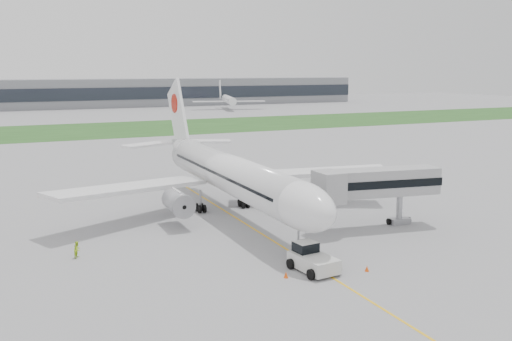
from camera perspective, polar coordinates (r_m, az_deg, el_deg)
name	(u,v)px	position (r m, az deg, el deg)	size (l,w,h in m)	color
ground	(242,222)	(73.13, -1.39, -5.14)	(600.00, 600.00, 0.00)	#939396
apron_markings	(258,232)	(68.72, 0.24, -6.15)	(70.00, 70.00, 0.04)	yellow
grass_strip	(95,130)	(188.00, -15.83, 3.91)	(600.00, 50.00, 0.02)	#224A1B
terminal_building	(59,94)	(296.38, -19.14, 7.25)	(320.00, 22.30, 14.00)	gray
airliner	(228,172)	(76.27, -2.84, -0.15)	(48.13, 53.95, 17.88)	white
pushback_tug	(311,258)	(56.09, 5.56, -8.73)	(3.92, 5.36, 2.59)	silver
jet_bridge	(372,184)	(70.58, 11.54, -1.29)	(16.41, 5.70, 7.48)	#979699
safety_cone_left	(286,275)	(54.24, 3.01, -10.38)	(0.43, 0.43, 0.59)	#F54F0C
safety_cone_right	(367,268)	(56.82, 11.03, -9.59)	(0.42, 0.42, 0.57)	#F54F0C
ground_crew_near	(314,258)	(56.97, 5.84, -8.71)	(0.68, 0.45, 1.86)	#95CD22
ground_crew_far	(77,250)	(62.23, -17.44, -7.55)	(0.85, 0.66, 1.76)	#B5E125
distant_aircraft_right	(229,109)	(272.94, -2.72, 6.12)	(34.34, 30.30, 13.13)	white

